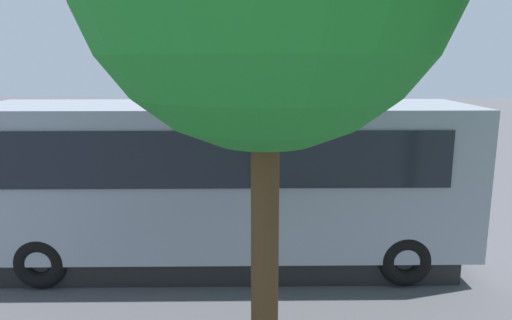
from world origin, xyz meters
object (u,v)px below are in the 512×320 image
stunt_motorcycle (248,156)px  spectator_right (191,179)px  tour_bus (225,185)px  parked_motorcycle_silver (285,211)px  spectator_far_left (323,183)px  spectator_centre (238,180)px  spectator_left (274,182)px

stunt_motorcycle → spectator_right: bearing=78.4°
tour_bus → spectator_right: 3.15m
tour_bus → parked_motorcycle_silver: (-1.20, -2.02, -1.16)m
spectator_far_left → stunt_motorcycle: size_ratio=0.82×
parked_motorcycle_silver → spectator_centre: bearing=-33.6°
spectator_far_left → spectator_centre: 2.19m
tour_bus → spectator_far_left: bearing=-127.4°
spectator_left → stunt_motorcycle: 5.62m
tour_bus → parked_motorcycle_silver: 2.62m
spectator_far_left → spectator_centre: (2.19, -0.00, 0.03)m
spectator_far_left → stunt_motorcycle: bearing=-66.0°
tour_bus → spectator_left: bearing=-109.5°
spectator_centre → stunt_motorcycle: spectator_centre is taller
spectator_centre → stunt_motorcycle: bearing=-88.4°
spectator_right → parked_motorcycle_silver: bearing=161.8°
spectator_right → parked_motorcycle_silver: (-2.45, 0.80, -0.55)m
tour_bus → stunt_motorcycle: size_ratio=4.73×
spectator_left → parked_motorcycle_silver: (-0.28, 0.57, -0.58)m
tour_bus → spectator_left: (-0.92, -2.59, -0.58)m
stunt_motorcycle → parked_motorcycle_silver: bearing=102.7°
spectator_centre → stunt_motorcycle: 5.27m
spectator_centre → spectator_right: 1.22m
spectator_centre → tour_bus: bearing=90.4°
spectator_left → spectator_right: size_ratio=1.02×
tour_bus → stunt_motorcycle: (0.17, -8.09, -1.03)m
spectator_left → spectator_right: (2.16, -0.23, -0.03)m
spectator_right → stunt_motorcycle: spectator_right is taller
spectator_left → spectator_centre: bearing=-14.3°
spectator_centre → stunt_motorcycle: size_ratio=0.85×
spectator_left → spectator_centre: (0.94, -0.24, -0.04)m
spectator_left → spectator_right: spectator_left is taller
tour_bus → spectator_centre: tour_bus is taller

